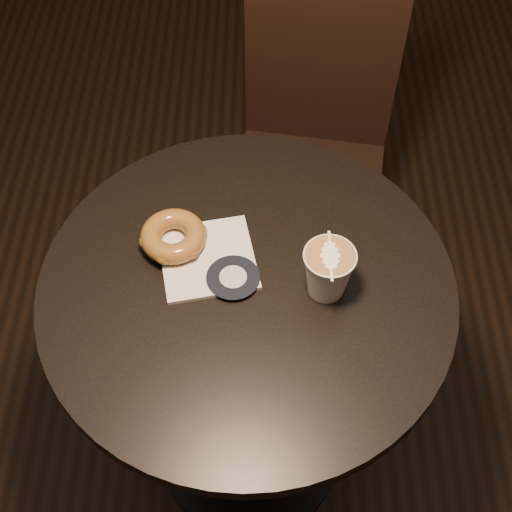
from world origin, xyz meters
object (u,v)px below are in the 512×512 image
pastry_bag (208,258)px  doughnut (173,236)px  chair (314,131)px  cafe_table (248,342)px  latte_cup (328,272)px

pastry_bag → doughnut: size_ratio=1.38×
chair → cafe_table: bearing=-94.9°
cafe_table → chair: bearing=76.2°
doughnut → latte_cup: latte_cup is taller
chair → pastry_bag: (-0.22, -0.56, 0.25)m
cafe_table → latte_cup: size_ratio=7.91×
pastry_bag → cafe_table: bearing=-46.5°
cafe_table → latte_cup: bearing=-4.5°
pastry_bag → doughnut: (-0.06, 0.03, 0.02)m
cafe_table → doughnut: bearing=148.7°
cafe_table → doughnut: size_ratio=6.65×
doughnut → latte_cup: (0.26, -0.09, 0.02)m
latte_cup → chair: bearing=88.2°
doughnut → cafe_table: bearing=-31.3°
cafe_table → pastry_bag: (-0.07, 0.05, 0.20)m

